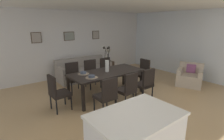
{
  "coord_description": "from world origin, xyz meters",
  "views": [
    {
      "loc": [
        -2.99,
        -3.31,
        2.11
      ],
      "look_at": [
        0.06,
        0.66,
        0.76
      ],
      "focal_mm": 27.95,
      "sensor_mm": 36.0,
      "label": 1
    }
  ],
  "objects_px": {
    "framed_picture_left": "(36,38)",
    "dining_chair_far_left": "(128,88)",
    "dining_chair_head_east": "(142,71)",
    "dining_chair_mid_right": "(107,70)",
    "armchair": "(190,77)",
    "framed_picture_center": "(69,36)",
    "dining_chair_far_right": "(92,72)",
    "centerpiece_vase": "(107,62)",
    "sofa": "(84,71)",
    "bowl_near_left": "(92,76)",
    "side_table": "(109,67)",
    "bowl_near_right": "(83,72)",
    "table_lamp": "(109,53)",
    "dining_chair_near_right": "(74,76)",
    "dining_chair_mid_left": "(145,83)",
    "dining_chair_head_west": "(57,91)",
    "framed_picture_right": "(96,35)",
    "dining_table": "(107,74)",
    "dining_chair_near_left": "(107,94)"
  },
  "relations": [
    {
      "from": "dining_chair_far_left",
      "to": "armchair",
      "type": "xyz_separation_m",
      "value": [
        2.85,
        -0.1,
        -0.23
      ]
    },
    {
      "from": "dining_chair_near_right",
      "to": "table_lamp",
      "type": "distance_m",
      "value": 2.39
    },
    {
      "from": "dining_chair_head_east",
      "to": "armchair",
      "type": "xyz_separation_m",
      "value": [
        1.36,
        -0.98,
        -0.23
      ]
    },
    {
      "from": "dining_chair_head_east",
      "to": "bowl_near_right",
      "type": "bearing_deg",
      "value": 173.23
    },
    {
      "from": "dining_chair_near_left",
      "to": "dining_chair_far_left",
      "type": "bearing_deg",
      "value": -0.22
    },
    {
      "from": "dining_chair_mid_right",
      "to": "side_table",
      "type": "height_order",
      "value": "dining_chair_mid_right"
    },
    {
      "from": "dining_chair_far_left",
      "to": "dining_chair_mid_left",
      "type": "relative_size",
      "value": 1.0
    },
    {
      "from": "dining_chair_far_right",
      "to": "centerpiece_vase",
      "type": "relative_size",
      "value": 1.25
    },
    {
      "from": "dining_chair_near_right",
      "to": "dining_chair_head_east",
      "type": "xyz_separation_m",
      "value": [
        2.11,
        -0.96,
        0.0
      ]
    },
    {
      "from": "dining_chair_head_west",
      "to": "framed_picture_right",
      "type": "xyz_separation_m",
      "value": [
        2.75,
        2.53,
        1.11
      ]
    },
    {
      "from": "dining_chair_head_west",
      "to": "framed_picture_right",
      "type": "bearing_deg",
      "value": 42.65
    },
    {
      "from": "dining_chair_head_east",
      "to": "framed_picture_left",
      "type": "distance_m",
      "value": 3.87
    },
    {
      "from": "dining_table",
      "to": "dining_chair_head_west",
      "type": "bearing_deg",
      "value": -179.28
    },
    {
      "from": "centerpiece_vase",
      "to": "armchair",
      "type": "xyz_separation_m",
      "value": [
        2.84,
        -1.01,
        -0.74
      ]
    },
    {
      "from": "dining_chair_far_right",
      "to": "side_table",
      "type": "xyz_separation_m",
      "value": [
        1.47,
        1.03,
        -0.25
      ]
    },
    {
      "from": "centerpiece_vase",
      "to": "table_lamp",
      "type": "bearing_deg",
      "value": 52.56
    },
    {
      "from": "framed_picture_center",
      "to": "armchair",
      "type": "bearing_deg",
      "value": -51.11
    },
    {
      "from": "bowl_near_left",
      "to": "side_table",
      "type": "height_order",
      "value": "bowl_near_left"
    },
    {
      "from": "dining_chair_head_east",
      "to": "table_lamp",
      "type": "relative_size",
      "value": 1.8
    },
    {
      "from": "dining_chair_far_right",
      "to": "framed_picture_left",
      "type": "distance_m",
      "value": 2.31
    },
    {
      "from": "dining_chair_far_right",
      "to": "sofa",
      "type": "distance_m",
      "value": 1.05
    },
    {
      "from": "framed_picture_center",
      "to": "dining_chair_far_left",
      "type": "bearing_deg",
      "value": -90.08
    },
    {
      "from": "bowl_near_right",
      "to": "armchair",
      "type": "xyz_separation_m",
      "value": [
        3.5,
        -1.24,
        -0.49
      ]
    },
    {
      "from": "dining_table",
      "to": "dining_chair_head_west",
      "type": "distance_m",
      "value": 1.53
    },
    {
      "from": "dining_chair_far_left",
      "to": "bowl_near_right",
      "type": "distance_m",
      "value": 1.34
    },
    {
      "from": "sofa",
      "to": "framed_picture_left",
      "type": "xyz_separation_m",
      "value": [
        -1.49,
        0.59,
        1.35
      ]
    },
    {
      "from": "dining_chair_mid_right",
      "to": "armchair",
      "type": "distance_m",
      "value": 2.92
    },
    {
      "from": "framed_picture_right",
      "to": "dining_chair_near_right",
      "type": "bearing_deg",
      "value": -139.51
    },
    {
      "from": "framed_picture_right",
      "to": "dining_chair_far_left",
      "type": "bearing_deg",
      "value": -109.71
    },
    {
      "from": "bowl_near_left",
      "to": "framed_picture_left",
      "type": "height_order",
      "value": "framed_picture_left"
    },
    {
      "from": "dining_chair_far_right",
      "to": "dining_chair_mid_right",
      "type": "xyz_separation_m",
      "value": [
        0.63,
        -0.02,
        0.0
      ]
    },
    {
      "from": "table_lamp",
      "to": "bowl_near_right",
      "type": "bearing_deg",
      "value": -141.25
    },
    {
      "from": "dining_table",
      "to": "dining_chair_mid_right",
      "type": "bearing_deg",
      "value": 54.14
    },
    {
      "from": "sofa",
      "to": "centerpiece_vase",
      "type": "bearing_deg",
      "value": -97.83
    },
    {
      "from": "dining_chair_near_right",
      "to": "framed_picture_right",
      "type": "height_order",
      "value": "framed_picture_right"
    },
    {
      "from": "dining_chair_mid_left",
      "to": "dining_chair_head_west",
      "type": "bearing_deg",
      "value": 158.07
    },
    {
      "from": "dining_chair_far_right",
      "to": "sofa",
      "type": "relative_size",
      "value": 0.44
    },
    {
      "from": "framed_picture_left",
      "to": "dining_chair_head_east",
      "type": "bearing_deg",
      "value": -43.27
    },
    {
      "from": "dining_chair_near_left",
      "to": "dining_chair_mid_right",
      "type": "bearing_deg",
      "value": 53.99
    },
    {
      "from": "framed_picture_center",
      "to": "dining_chair_head_east",
      "type": "bearing_deg",
      "value": -59.82
    },
    {
      "from": "dining_chair_head_west",
      "to": "framed_picture_right",
      "type": "height_order",
      "value": "framed_picture_right"
    },
    {
      "from": "framed_picture_left",
      "to": "dining_chair_far_left",
      "type": "bearing_deg",
      "value": -70.42
    },
    {
      "from": "dining_chair_mid_left",
      "to": "centerpiece_vase",
      "type": "distance_m",
      "value": 1.23
    },
    {
      "from": "side_table",
      "to": "framed_picture_right",
      "type": "distance_m",
      "value": 1.5
    },
    {
      "from": "dining_table",
      "to": "dining_chair_head_east",
      "type": "bearing_deg",
      "value": -1.18
    },
    {
      "from": "armchair",
      "to": "dining_chair_far_right",
      "type": "bearing_deg",
      "value": 145.48
    },
    {
      "from": "dining_chair_mid_right",
      "to": "dining_chair_mid_left",
      "type": "bearing_deg",
      "value": -89.6
    },
    {
      "from": "dining_table",
      "to": "dining_chair_near_left",
      "type": "bearing_deg",
      "value": -126.16
    },
    {
      "from": "dining_chair_mid_right",
      "to": "armchair",
      "type": "xyz_separation_m",
      "value": [
        2.19,
        -1.91,
        -0.23
      ]
    },
    {
      "from": "dining_chair_near_left",
      "to": "bowl_near_left",
      "type": "bearing_deg",
      "value": 89.59
    }
  ]
}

